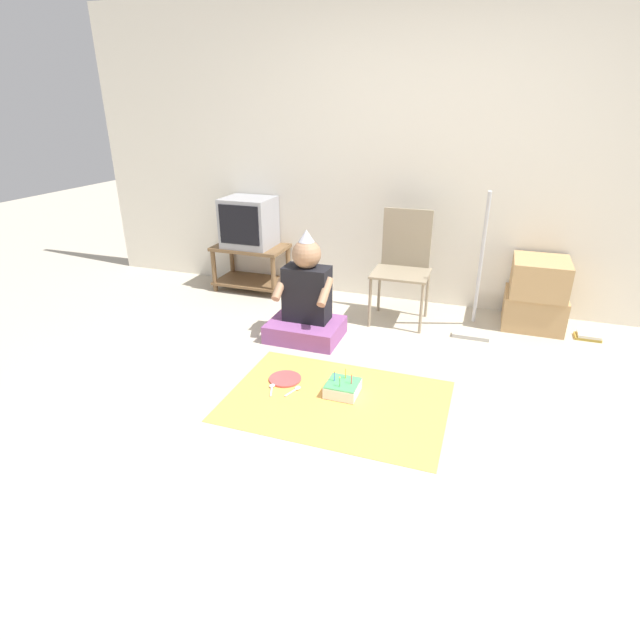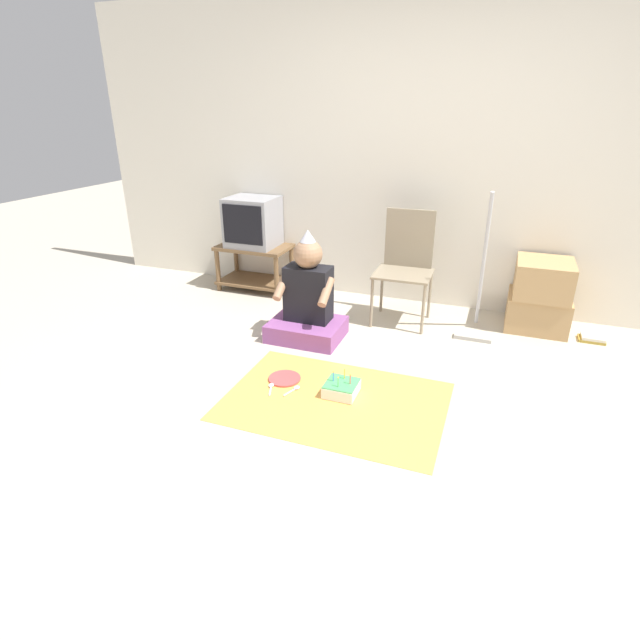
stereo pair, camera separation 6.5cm
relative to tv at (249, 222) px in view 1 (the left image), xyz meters
The scene contains 14 objects.
ground_plane 2.48m from the tv, 49.43° to the right, with size 16.00×16.00×0.00m, color #BCB29E.
wall_back 1.69m from the tv, ahead, with size 6.40×0.06×2.55m.
tv_stand 0.40m from the tv, 90.00° to the right, with size 0.69×0.42×0.43m.
tv is the anchor object (origin of this frame).
folding_chair 1.54m from the tv, ahead, with size 0.46×0.40×0.91m.
cardboard_box_stack 2.60m from the tv, ahead, with size 0.47×0.45×0.57m.
dust_mop 2.18m from the tv, 10.07° to the right, with size 0.28×0.34×1.13m.
book_pile 3.06m from the tv, ahead, with size 0.19×0.12×0.04m.
person_seated 1.30m from the tv, 43.80° to the right, with size 0.55×0.44×0.85m.
party_cloth 2.27m from the tv, 49.96° to the right, with size 1.34×0.94×0.01m.
birthday_cake 2.20m from the tv, 48.17° to the right, with size 0.20×0.20×0.15m.
paper_plate 1.94m from the tv, 56.95° to the right, with size 0.21×0.21×0.01m.
plastic_spoon_near 2.08m from the tv, 55.62° to the right, with size 0.06×0.14×0.01m.
plastic_spoon_far 2.02m from the tv, 59.98° to the right, with size 0.06×0.14×0.01m.
Camera 1 is at (0.62, -2.36, 1.70)m, focal length 28.00 mm.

